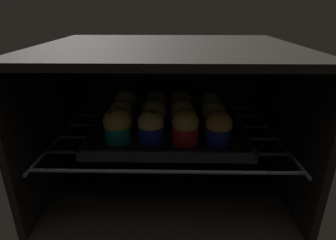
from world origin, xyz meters
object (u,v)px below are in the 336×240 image
at_px(muffin_row2_col1, 156,105).
at_px(muffin_row2_col2, 181,105).
at_px(muffin_row0_col0, 117,125).
at_px(muffin_row1_col0, 121,116).
at_px(muffin_row1_col1, 154,115).
at_px(muffin_row0_col2, 185,127).
at_px(baking_tray, 168,130).
at_px(muffin_row2_col0, 126,104).
at_px(muffin_row1_col2, 183,115).
at_px(muffin_row2_col3, 210,106).
at_px(muffin_row0_col1, 151,126).
at_px(muffin_row1_col3, 213,116).
at_px(muffin_row0_col3, 219,128).

xyz_separation_m(muffin_row2_col1, muffin_row2_col2, (0.07, 0.00, 0.00)).
bearing_deg(muffin_row0_col0, muffin_row2_col2, 46.02).
relative_size(muffin_row1_col0, muffin_row1_col1, 0.92).
bearing_deg(muffin_row0_col2, baking_tray, 117.44).
distance_m(muffin_row1_col0, muffin_row2_col0, 0.08).
bearing_deg(muffin_row2_col1, muffin_row1_col2, -45.50).
bearing_deg(muffin_row2_col0, muffin_row0_col0, -88.20).
bearing_deg(muffin_row2_col3, muffin_row1_col1, -152.10).
height_order(muffin_row2_col0, muffin_row2_col3, muffin_row2_col0).
xyz_separation_m(muffin_row0_col0, muffin_row0_col1, (0.07, 0.00, -0.00)).
distance_m(muffin_row2_col2, muffin_row2_col3, 0.08).
bearing_deg(muffin_row1_col0, muffin_row0_col0, -87.07).
xyz_separation_m(muffin_row0_col1, muffin_row1_col0, (-0.08, 0.07, -0.00)).
bearing_deg(muffin_row1_col3, muffin_row0_col1, -155.11).
bearing_deg(muffin_row1_col0, muffin_row1_col2, 1.76).
height_order(muffin_row0_col1, muffin_row0_col2, muffin_row0_col2).
bearing_deg(baking_tray, muffin_row0_col1, -117.09).
distance_m(muffin_row0_col2, muffin_row1_col3, 0.10).
bearing_deg(baking_tray, muffin_row2_col2, 65.76).
relative_size(muffin_row0_col2, muffin_row1_col0, 1.06).
bearing_deg(muffin_row0_col2, muffin_row1_col3, 45.73).
distance_m(muffin_row1_col2, muffin_row2_col0, 0.17).
bearing_deg(muffin_row2_col2, baking_tray, -114.24).
relative_size(muffin_row1_col1, muffin_row1_col2, 1.06).
height_order(muffin_row0_col2, muffin_row1_col2, muffin_row0_col2).
bearing_deg(baking_tray, muffin_row2_col0, 147.87).
bearing_deg(muffin_row0_col1, muffin_row2_col1, 88.91).
height_order(baking_tray, muffin_row2_col1, muffin_row2_col1).
height_order(muffin_row1_col1, muffin_row2_col0, muffin_row2_col0).
distance_m(baking_tray, muffin_row2_col1, 0.09).
bearing_deg(muffin_row2_col0, muffin_row0_col3, -32.89).
xyz_separation_m(muffin_row2_col0, muffin_row2_col2, (0.15, 0.00, -0.00)).
xyz_separation_m(baking_tray, muffin_row2_col1, (-0.03, 0.07, 0.04)).
relative_size(muffin_row0_col3, muffin_row1_col3, 0.98).
height_order(muffin_row0_col3, muffin_row2_col0, muffin_row2_col0).
relative_size(muffin_row0_col3, muffin_row2_col3, 1.06).
height_order(muffin_row0_col3, muffin_row1_col2, same).
relative_size(muffin_row0_col0, muffin_row1_col0, 1.08).
xyz_separation_m(baking_tray, muffin_row2_col3, (0.11, 0.08, 0.04)).
xyz_separation_m(muffin_row1_col1, muffin_row2_col1, (-0.00, 0.07, -0.00)).
relative_size(muffin_row1_col3, muffin_row2_col3, 1.08).
bearing_deg(muffin_row1_col3, muffin_row1_col1, 178.76).
height_order(muffin_row1_col1, muffin_row1_col2, muffin_row1_col1).
bearing_deg(muffin_row1_col1, muffin_row2_col3, 27.90).
relative_size(baking_tray, muffin_row1_col1, 4.54).
distance_m(muffin_row0_col0, muffin_row1_col2, 0.17).
xyz_separation_m(muffin_row1_col2, muffin_row2_col2, (-0.00, 0.07, -0.00)).
relative_size(baking_tray, muffin_row0_col0, 4.58).
bearing_deg(muffin_row2_col2, muffin_row0_col0, -133.98).
xyz_separation_m(muffin_row0_col0, muffin_row1_col1, (0.08, 0.07, -0.00)).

